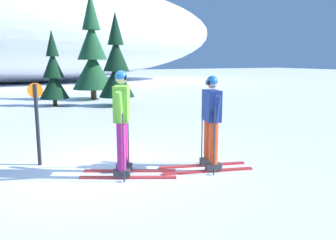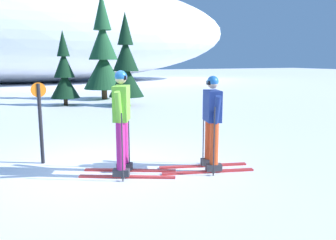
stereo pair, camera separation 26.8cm
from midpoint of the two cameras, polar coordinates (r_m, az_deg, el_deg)
ground_plane at (r=6.67m, az=-10.41°, el=-7.71°), size 120.00×120.00×0.00m
skier_lime_jacket at (r=5.99m, az=-6.28°, el=-0.04°), size 1.70×1.12×1.82m
skier_navy_jacket at (r=6.31m, az=8.40°, el=-0.16°), size 1.74×0.86×1.72m
pine_tree_center_left at (r=15.88m, az=-16.25°, el=7.24°), size 1.26×1.26×3.26m
pine_tree_center_right at (r=17.97m, az=-10.21°, el=10.44°), size 2.04×2.04×5.27m
pine_tree_far_right at (r=15.20m, az=-6.45°, el=8.65°), size 1.55×1.55×4.00m
snow_ridge_background at (r=32.97m, az=-23.69°, el=13.63°), size 39.63×14.90×9.18m
trail_marker_post at (r=7.01m, az=-19.29°, el=0.25°), size 0.28×0.07×1.58m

